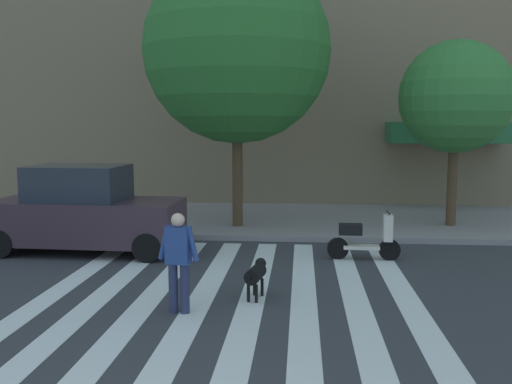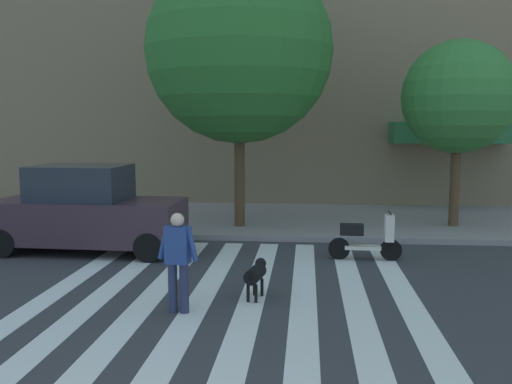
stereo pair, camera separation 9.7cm
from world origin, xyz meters
The scene contains 9 objects.
ground_plane centered at (0.00, 6.00, 0.00)m, with size 160.00×160.00×0.00m, color #353538.
sidewalk_far centered at (0.00, 15.01, 0.07)m, with size 80.00×6.00×0.15m, color gray.
crosswalk_stripes centered at (0.04, 6.00, 0.00)m, with size 6.75×11.41×0.01m.
parked_car_behind_first centered at (-3.80, 10.49, 0.97)m, with size 4.50×2.02×2.07m.
parked_scooter centered at (2.74, 10.23, 0.48)m, with size 1.63×0.50×1.11m.
street_tree_nearest centered at (-0.48, 13.42, 5.07)m, with size 5.17×5.17×7.51m.
street_tree_middle centered at (5.61, 14.00, 3.78)m, with size 3.16×3.16×5.22m.
pedestrian_dog_walker centered at (-0.63, 6.34, 0.93)m, with size 0.71×0.30×1.64m.
dog_on_leash centered at (0.55, 7.21, 0.44)m, with size 0.36×0.98×0.65m.
Camera 2 is at (1.42, -2.43, 3.07)m, focal length 39.76 mm.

